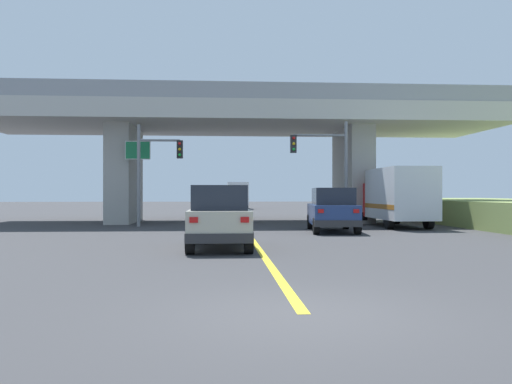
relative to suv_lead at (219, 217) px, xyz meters
name	(u,v)px	position (x,y,z in m)	size (l,w,h in m)	color
ground	(240,222)	(1.25, 15.65, -1.01)	(160.00, 160.00, 0.00)	#353538
overpass_bridge	(240,131)	(1.25, 15.65, 4.61)	(31.52, 8.92, 7.78)	#B7B5AD
lane_divider_stripe	(255,243)	(1.25, 2.00, -1.01)	(0.20, 22.34, 0.01)	yellow
suv_lead	(219,217)	(0.00, 0.00, 0.00)	(1.97, 4.26, 2.02)	#B7B29E
suv_crossing	(332,210)	(5.19, 7.11, 0.00)	(2.44, 4.85, 2.02)	navy
box_truck	(396,196)	(9.35, 10.55, 0.61)	(2.33, 7.03, 3.08)	red
sedan_oncoming	(220,204)	(0.01, 20.88, 0.00)	(1.86, 4.70, 2.02)	navy
traffic_signal_nearside	(327,160)	(5.80, 11.17, 2.56)	(3.12, 0.36, 5.67)	slate
traffic_signal_farside	(154,164)	(-3.53, 11.43, 2.34)	(2.42, 0.36, 5.43)	slate
highway_sign	(138,162)	(-4.54, 12.63, 2.49)	(1.39, 0.17, 4.83)	#56595E
semi_truck_distant	(237,195)	(1.97, 43.35, 0.57)	(2.33, 6.45, 3.01)	navy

